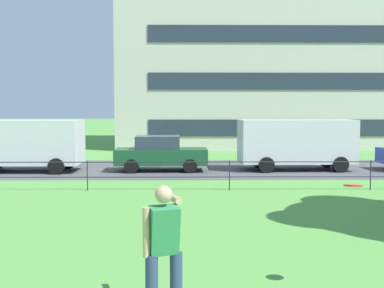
{
  "coord_description": "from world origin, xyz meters",
  "views": [
    {
      "loc": [
        -1.45,
        -2.05,
        2.65
      ],
      "look_at": [
        -1.31,
        8.52,
        1.89
      ],
      "focal_mm": 43.81,
      "sensor_mm": 36.0,
      "label": 1
    }
  ],
  "objects": [
    {
      "name": "park_fence",
      "position": [
        -0.0,
        13.35,
        0.67
      ],
      "size": [
        28.3,
        0.04,
        1.0
      ],
      "color": "#232328",
      "rests_on": "ground"
    },
    {
      "name": "panel_van_far_right",
      "position": [
        -8.51,
        18.26,
        1.27
      ],
      "size": [
        5.01,
        2.12,
        2.24
      ],
      "color": "silver",
      "rests_on": "ground"
    },
    {
      "name": "person_thrower",
      "position": [
        -1.73,
        3.71,
        0.93
      ],
      "size": [
        0.49,
        0.87,
        1.72
      ],
      "color": "navy",
      "rests_on": "ground"
    },
    {
      "name": "car_dark_green_far_left",
      "position": [
        -2.57,
        18.43,
        0.78
      ],
      "size": [
        4.03,
        1.88,
        1.54
      ],
      "color": "#194C2D",
      "rests_on": "ground"
    },
    {
      "name": "panel_van_right",
      "position": [
        3.47,
        18.68,
        1.27
      ],
      "size": [
        5.05,
        2.2,
        2.24
      ],
      "color": "silver",
      "rests_on": "ground"
    },
    {
      "name": "frisbee",
      "position": [
        0.96,
        4.59,
        1.57
      ],
      "size": [
        0.34,
        0.34,
        0.05
      ],
      "color": "red"
    },
    {
      "name": "street_strip",
      "position": [
        0.0,
        19.15,
        0.0
      ],
      "size": [
        80.0,
        7.04,
        0.01
      ],
      "primitive_type": "cube",
      "color": "#4C4C51",
      "rests_on": "ground"
    },
    {
      "name": "apartment_building_background",
      "position": [
        7.6,
        35.01,
        7.78
      ],
      "size": [
        27.6,
        13.48,
        15.55
      ],
      "color": "beige",
      "rests_on": "ground"
    }
  ]
}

